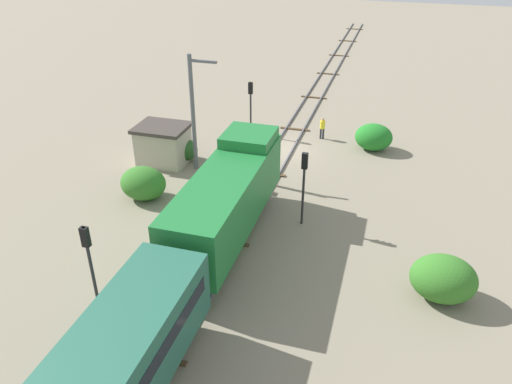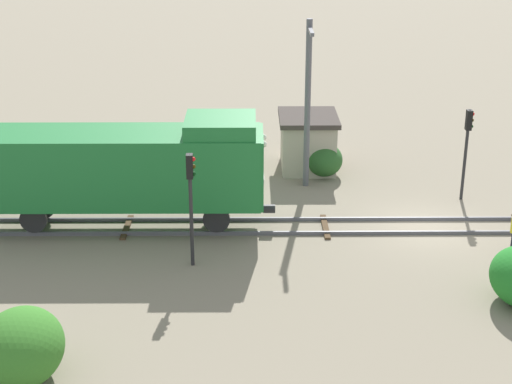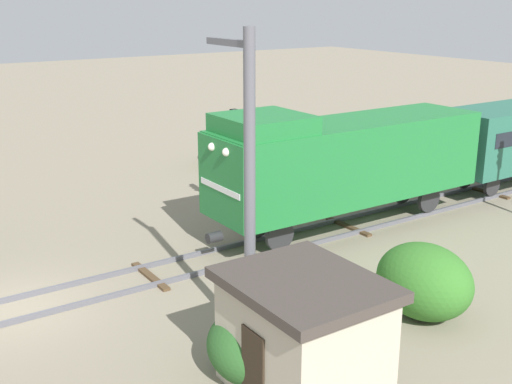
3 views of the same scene
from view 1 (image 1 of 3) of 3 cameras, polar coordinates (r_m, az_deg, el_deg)
name	(u,v)px [view 1 (image 1 of 3)]	position (r m, az deg, el deg)	size (l,w,h in m)	color
ground_plane	(283,150)	(37.23, 3.08, 4.83)	(148.91, 148.91, 0.00)	gray
railway_track	(283,149)	(37.20, 3.08, 4.93)	(2.40, 99.27, 0.16)	#595960
locomotive	(228,195)	(25.61, -3.20, -0.32)	(2.90, 11.60, 4.60)	#1E7233
traffic_signal_near	(251,98)	(39.04, -0.62, 10.64)	(0.32, 0.34, 4.18)	#262628
traffic_signal_mid	(304,176)	(26.99, 5.51, 1.86)	(0.32, 0.34, 4.38)	#262628
traffic_signal_far	(89,256)	(21.73, -18.53, -6.93)	(0.32, 0.34, 4.52)	#262628
worker_near_track	(322,127)	(39.09, 7.60, 7.42)	(0.38, 0.38, 1.70)	#262B38
catenary_mast	(194,111)	(33.02, -7.14, 9.19)	(1.94, 0.28, 7.85)	#595960
relay_hut	(163,144)	(35.30, -10.56, 5.40)	(3.50, 2.90, 2.74)	#B2A893
bush_near	(374,137)	(37.86, 13.30, 6.12)	(2.73, 2.23, 1.98)	#217A26
bush_mid	(182,149)	(35.68, -8.42, 4.83)	(2.23, 1.82, 1.62)	#295A26
bush_far	(143,183)	(31.09, -12.77, 0.98)	(2.84, 2.32, 2.06)	#326F26
bush_back	(443,279)	(24.21, 20.62, -9.25)	(2.96, 2.42, 2.16)	#357626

